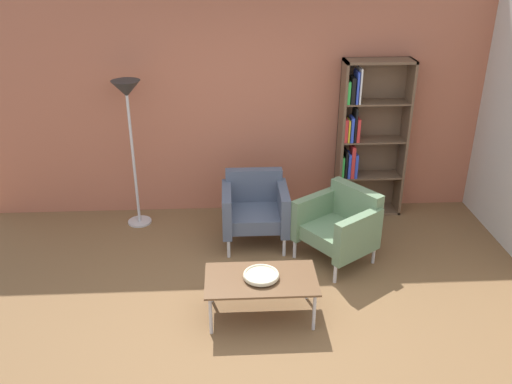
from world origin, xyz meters
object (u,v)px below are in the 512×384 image
object	(u,v)px
armchair_by_bookshelf	(255,207)
floor_lamp_torchiere	(128,107)
coffee_table_low	(261,281)
decorative_bowl	(261,275)
bookshelf_tall	(365,141)
armchair_near_window	(340,224)

from	to	relation	value
armchair_by_bookshelf	floor_lamp_torchiere	distance (m)	1.79
coffee_table_low	floor_lamp_torchiere	distance (m)	2.54
coffee_table_low	decorative_bowl	size ratio (longest dim) A/B	3.12
decorative_bowl	floor_lamp_torchiere	distance (m)	2.51
floor_lamp_torchiere	armchair_by_bookshelf	bearing A→B (deg)	-19.59
bookshelf_tall	floor_lamp_torchiere	size ratio (longest dim) A/B	1.09
bookshelf_tall	coffee_table_low	size ratio (longest dim) A/B	1.90
coffee_table_low	bookshelf_tall	bearing A→B (deg)	56.10
decorative_bowl	armchair_by_bookshelf	xyz separation A→B (m)	(0.01, 1.37, -0.02)
decorative_bowl	armchair_near_window	xyz separation A→B (m)	(0.89, 0.93, -0.02)
decorative_bowl	floor_lamp_torchiere	world-z (taller)	floor_lamp_torchiere
bookshelf_tall	armchair_near_window	xyz separation A→B (m)	(-0.48, -1.11, -0.51)
bookshelf_tall	floor_lamp_torchiere	world-z (taller)	bookshelf_tall
floor_lamp_torchiere	armchair_near_window	bearing A→B (deg)	-22.43
floor_lamp_torchiere	decorative_bowl	bearing A→B (deg)	-53.73
coffee_table_low	decorative_bowl	distance (m)	0.07
coffee_table_low	armchair_by_bookshelf	world-z (taller)	armchair_by_bookshelf
decorative_bowl	armchair_by_bookshelf	world-z (taller)	armchair_by_bookshelf
coffee_table_low	floor_lamp_torchiere	bearing A→B (deg)	126.27
coffee_table_low	floor_lamp_torchiere	world-z (taller)	floor_lamp_torchiere
decorative_bowl	floor_lamp_torchiere	xyz separation A→B (m)	(-1.36, 1.85, 1.01)
bookshelf_tall	armchair_by_bookshelf	size ratio (longest dim) A/B	2.44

